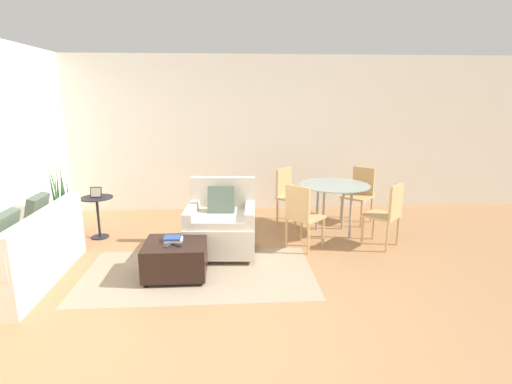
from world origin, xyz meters
TOP-DOWN VIEW (x-y plane):
  - ground_plane at (0.00, 0.00)m, footprint 20.00×20.00m
  - wall_back at (0.00, 3.74)m, footprint 12.00×0.06m
  - area_rug at (-0.35, 0.89)m, footprint 2.70×1.48m
  - couch at (-2.32, 0.84)m, footprint 0.86×1.78m
  - armchair at (-0.09, 1.56)m, footprint 0.94×0.92m
  - ottoman at (-0.61, 0.86)m, footprint 0.70×0.64m
  - book_stack at (-0.63, 0.91)m, footprint 0.21×0.17m
  - tv_remote_primary at (-0.58, 0.76)m, footprint 0.13×0.12m
  - tv_remote_secondary at (-0.68, 0.77)m, footprint 0.08×0.15m
  - potted_plant at (-2.44, 2.32)m, footprint 0.44×0.44m
  - side_table at (-1.90, 2.24)m, footprint 0.46×0.46m
  - picture_frame at (-1.90, 2.24)m, footprint 0.16×0.06m
  - dining_table at (1.58, 2.18)m, footprint 1.04×1.04m
  - dining_chair_near_left at (0.99, 1.59)m, footprint 0.59×0.59m
  - dining_chair_near_right at (2.17, 1.59)m, footprint 0.59×0.59m
  - dining_chair_far_left at (0.99, 2.78)m, footprint 0.59×0.59m
  - dining_chair_far_right at (2.17, 2.78)m, footprint 0.59×0.59m

SIDE VIEW (x-z plane):
  - ground_plane at x=0.00m, z-range 0.00..0.00m
  - area_rug at x=-0.35m, z-range 0.00..0.01m
  - ottoman at x=-0.61m, z-range 0.02..0.43m
  - potted_plant at x=-2.44m, z-range -0.33..0.83m
  - couch at x=-2.32m, z-range -0.15..0.75m
  - armchair at x=-0.09m, z-range -0.11..0.85m
  - tv_remote_primary at x=-0.58m, z-range 0.41..0.42m
  - tv_remote_secondary at x=-0.68m, z-range 0.41..0.42m
  - book_stack at x=-0.63m, z-range 0.41..0.46m
  - side_table at x=-1.90m, z-range 0.13..0.74m
  - dining_chair_near_left at x=0.99m, z-range 0.07..0.97m
  - dining_chair_near_right at x=2.17m, z-range 0.07..0.97m
  - dining_chair_far_left at x=0.99m, z-range 0.07..0.97m
  - dining_chair_far_right at x=2.17m, z-range 0.07..0.97m
  - dining_table at x=1.58m, z-range 0.29..1.05m
  - picture_frame at x=-1.90m, z-range 0.61..0.77m
  - wall_back at x=0.00m, z-range 0.00..2.75m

